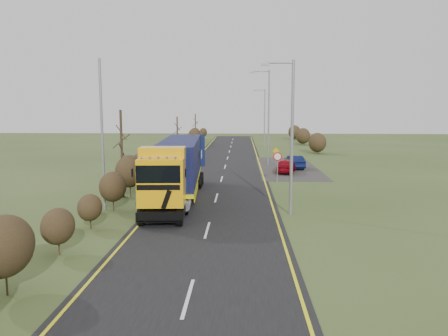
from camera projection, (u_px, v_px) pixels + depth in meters
name	position (u px, v px, depth m)	size (l,w,h in m)	color
ground	(212.00, 212.00, 26.16)	(160.00, 160.00, 0.00)	#34471E
road	(221.00, 183.00, 36.06)	(8.00, 120.00, 0.02)	black
layby	(287.00, 167.00, 45.70)	(6.00, 18.00, 0.02)	#322F2C
lane_markings	(220.00, 183.00, 35.75)	(7.52, 116.00, 0.01)	yellow
hedgerow	(142.00, 167.00, 34.00)	(2.24, 102.04, 6.05)	black
lorry	(178.00, 166.00, 29.32)	(3.17, 14.80, 4.09)	black
car_red_hatchback	(286.00, 166.00, 41.77)	(1.62, 4.01, 1.37)	maroon
car_blue_sedan	(294.00, 162.00, 44.82)	(1.39, 3.99, 1.32)	#0A1238
streetlight_near	(290.00, 131.00, 24.86)	(1.88, 0.18, 8.85)	gray
streetlight_mid	(267.00, 113.00, 46.53)	(2.15, 0.20, 10.16)	gray
streetlight_far	(264.00, 115.00, 68.86)	(1.93, 0.18, 9.09)	gray
left_pole	(102.00, 136.00, 26.13)	(0.16, 0.16, 9.08)	gray
speed_sign	(277.00, 161.00, 35.86)	(0.71, 0.10, 2.57)	gray
warning_board	(276.00, 154.00, 47.19)	(0.73, 0.11, 1.92)	gray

